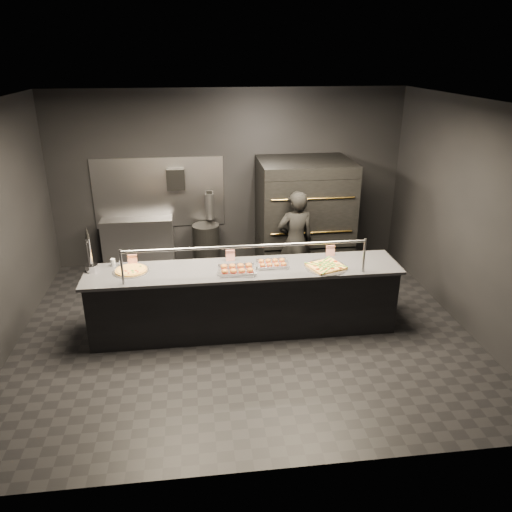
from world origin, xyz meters
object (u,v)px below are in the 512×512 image
at_px(prep_shelf, 139,244).
at_px(round_pizza, 131,270).
at_px(beer_tap, 90,259).
at_px(worker, 295,242).
at_px(towel_dispenser, 176,179).
at_px(service_counter, 244,299).
at_px(pizza_oven, 304,217).
at_px(trash_bin, 206,246).
at_px(fire_extinguisher, 210,206).
at_px(slider_tray_b, 272,264).
at_px(square_pizza, 326,266).
at_px(slider_tray_a, 237,269).

height_order(prep_shelf, round_pizza, round_pizza).
distance_m(prep_shelf, beer_tap, 2.30).
bearing_deg(round_pizza, worker, 24.85).
xyz_separation_m(towel_dispenser, round_pizza, (-0.55, -2.32, -0.61)).
relative_size(service_counter, pizza_oven, 2.15).
height_order(beer_tap, trash_bin, beer_tap).
distance_m(round_pizza, worker, 2.61).
bearing_deg(service_counter, beer_tap, 175.83).
bearing_deg(fire_extinguisher, pizza_oven, -17.89).
relative_size(towel_dispenser, round_pizza, 0.75).
bearing_deg(slider_tray_b, fire_extinguisher, 107.24).
xyz_separation_m(pizza_oven, prep_shelf, (-2.80, 0.42, -0.52)).
xyz_separation_m(prep_shelf, square_pizza, (2.66, -2.45, 0.49)).
height_order(round_pizza, worker, worker).
height_order(service_counter, beer_tap, beer_tap).
xyz_separation_m(towel_dispenser, square_pizza, (1.96, -2.52, -0.61)).
xyz_separation_m(round_pizza, slider_tray_b, (1.83, -0.03, 0.01)).
distance_m(service_counter, towel_dispenser, 2.78).
height_order(beer_tap, slider_tray_a, beer_tap).
distance_m(slider_tray_b, worker, 1.25).
relative_size(service_counter, slider_tray_b, 9.12).
height_order(slider_tray_a, worker, worker).
height_order(pizza_oven, round_pizza, pizza_oven).
relative_size(slider_tray_b, square_pizza, 0.83).
bearing_deg(pizza_oven, fire_extinguisher, 162.11).
height_order(pizza_oven, prep_shelf, pizza_oven).
relative_size(square_pizza, trash_bin, 0.69).
bearing_deg(trash_bin, towel_dispenser, 157.86).
relative_size(round_pizza, worker, 0.29).
bearing_deg(beer_tap, prep_shelf, 80.87).
bearing_deg(prep_shelf, slider_tray_b, -48.97).
relative_size(pizza_oven, round_pizza, 4.10).
distance_m(slider_tray_a, trash_bin, 2.39).
relative_size(pizza_oven, prep_shelf, 1.59).
height_order(pizza_oven, beer_tap, pizza_oven).
xyz_separation_m(towel_dispenser, slider_tray_b, (1.28, -2.35, -0.61)).
bearing_deg(square_pizza, prep_shelf, 137.43).
height_order(fire_extinguisher, worker, worker).
relative_size(beer_tap, square_pizza, 1.12).
distance_m(service_counter, trash_bin, 2.25).
relative_size(pizza_oven, beer_tap, 3.17).
bearing_deg(worker, beer_tap, 12.16).
height_order(service_counter, slider_tray_b, service_counter).
distance_m(pizza_oven, worker, 0.80).
bearing_deg(towel_dispenser, slider_tray_a, -72.17).
relative_size(prep_shelf, beer_tap, 1.99).
bearing_deg(slider_tray_a, towel_dispenser, 107.83).
height_order(pizza_oven, slider_tray_a, pizza_oven).
height_order(slider_tray_a, trash_bin, slider_tray_a).
bearing_deg(slider_tray_a, square_pizza, -1.43).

